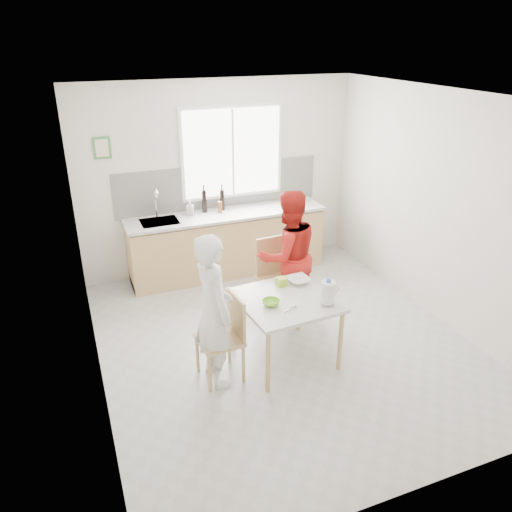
{
  "coord_description": "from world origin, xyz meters",
  "views": [
    {
      "loc": [
        -2.06,
        -4.38,
        3.25
      ],
      "look_at": [
        -0.25,
        0.2,
        1.03
      ],
      "focal_mm": 35.0,
      "sensor_mm": 36.0,
      "label": 1
    }
  ],
  "objects": [
    {
      "name": "ground",
      "position": [
        0.0,
        0.0,
        0.0
      ],
      "size": [
        4.5,
        4.5,
        0.0
      ],
      "primitive_type": "plane",
      "color": "#B7B7B2",
      "rests_on": "ground"
    },
    {
      "name": "room_shell",
      "position": [
        0.0,
        0.0,
        1.64
      ],
      "size": [
        4.5,
        4.5,
        4.5
      ],
      "color": "silver",
      "rests_on": "ground"
    },
    {
      "name": "window",
      "position": [
        0.2,
        2.23,
        1.7
      ],
      "size": [
        1.5,
        0.06,
        1.3
      ],
      "color": "white",
      "rests_on": "room_shell"
    },
    {
      "name": "backsplash",
      "position": [
        0.0,
        2.24,
        1.23
      ],
      "size": [
        3.0,
        0.02,
        0.65
      ],
      "primitive_type": "cube",
      "color": "white",
      "rests_on": "room_shell"
    },
    {
      "name": "picture_frame",
      "position": [
        -1.55,
        2.23,
        1.9
      ],
      "size": [
        0.22,
        0.03,
        0.28
      ],
      "color": "#3F8B41",
      "rests_on": "room_shell"
    },
    {
      "name": "kitchen_counter",
      "position": [
        -0.0,
        1.95,
        0.42
      ],
      "size": [
        2.84,
        0.64,
        1.37
      ],
      "color": "tan",
      "rests_on": "ground"
    },
    {
      "name": "dining_table",
      "position": [
        -0.11,
        -0.3,
        0.66
      ],
      "size": [
        1.02,
        1.02,
        0.73
      ],
      "rotation": [
        0.0,
        0.0,
        0.07
      ],
      "color": "silver",
      "rests_on": "ground"
    },
    {
      "name": "chair_left",
      "position": [
        -0.79,
        -0.35,
        0.5
      ],
      "size": [
        0.45,
        0.45,
        0.9
      ],
      "rotation": [
        0.0,
        0.0,
        -1.5
      ],
      "color": "tan",
      "rests_on": "ground"
    },
    {
      "name": "chair_far",
      "position": [
        0.17,
        0.55,
        0.56
      ],
      "size": [
        0.5,
        0.5,
        1.01
      ],
      "rotation": [
        0.0,
        0.0,
        0.07
      ],
      "color": "tan",
      "rests_on": "ground"
    },
    {
      "name": "person_white",
      "position": [
        -0.91,
        -0.36,
        0.8
      ],
      "size": [
        0.42,
        0.61,
        1.59
      ],
      "primitive_type": "imported",
      "rotation": [
        0.0,
        0.0,
        1.64
      ],
      "color": "white",
      "rests_on": "ground"
    },
    {
      "name": "person_red",
      "position": [
        0.28,
        0.5,
        0.81
      ],
      "size": [
        0.83,
        0.67,
        1.62
      ],
      "primitive_type": "imported",
      "rotation": [
        0.0,
        0.0,
        3.22
      ],
      "color": "red",
      "rests_on": "ground"
    },
    {
      "name": "bowl_green",
      "position": [
        -0.31,
        -0.37,
        0.76
      ],
      "size": [
        0.19,
        0.19,
        0.06
      ],
      "primitive_type": "imported",
      "rotation": [
        0.0,
        0.0,
        0.07
      ],
      "color": "#80CE2F",
      "rests_on": "dining_table"
    },
    {
      "name": "bowl_white",
      "position": [
        0.17,
        -0.03,
        0.76
      ],
      "size": [
        0.25,
        0.25,
        0.06
      ],
      "primitive_type": "imported",
      "rotation": [
        0.0,
        0.0,
        0.07
      ],
      "color": "white",
      "rests_on": "dining_table"
    },
    {
      "name": "milk_jug",
      "position": [
        0.23,
        -0.56,
        0.87
      ],
      "size": [
        0.2,
        0.15,
        0.26
      ],
      "rotation": [
        0.0,
        0.0,
        0.07
      ],
      "color": "white",
      "rests_on": "dining_table"
    },
    {
      "name": "green_box",
      "position": [
        -0.03,
        -0.02,
        0.78
      ],
      "size": [
        0.11,
        0.11,
        0.09
      ],
      "primitive_type": "cube",
      "rotation": [
        0.0,
        0.0,
        0.07
      ],
      "color": "#9CBB2B",
      "rests_on": "dining_table"
    },
    {
      "name": "spoon",
      "position": [
        -0.18,
        -0.53,
        0.74
      ],
      "size": [
        0.15,
        0.08,
        0.01
      ],
      "primitive_type": "cylinder",
      "rotation": [
        0.0,
        1.57,
        0.42
      ],
      "color": "#A5A5AA",
      "rests_on": "dining_table"
    },
    {
      "name": "cutting_board",
      "position": [
        1.01,
        1.96,
        0.93
      ],
      "size": [
        0.37,
        0.28,
        0.01
      ],
      "primitive_type": "cube",
      "rotation": [
        0.0,
        0.0,
        0.09
      ],
      "color": "#79C92E",
      "rests_on": "kitchen_counter"
    },
    {
      "name": "wine_bottle_a",
      "position": [
        -0.27,
        2.1,
        1.08
      ],
      "size": [
        0.07,
        0.07,
        0.32
      ],
      "primitive_type": "cylinder",
      "color": "black",
      "rests_on": "kitchen_counter"
    },
    {
      "name": "wine_bottle_b",
      "position": [
        -0.01,
        2.1,
        1.07
      ],
      "size": [
        0.07,
        0.07,
        0.3
      ],
      "primitive_type": "cylinder",
      "color": "black",
      "rests_on": "kitchen_counter"
    },
    {
      "name": "jar_amber",
      "position": [
        -0.08,
        2.0,
        1.0
      ],
      "size": [
        0.06,
        0.06,
        0.16
      ],
      "primitive_type": "cylinder",
      "color": "brown",
      "rests_on": "kitchen_counter"
    },
    {
      "name": "soap_bottle",
      "position": [
        -0.49,
        2.06,
        1.02
      ],
      "size": [
        0.12,
        0.12,
        0.2
      ],
      "primitive_type": "imported",
      "rotation": [
        0.0,
        0.0,
        -0.42
      ],
      "color": "#999999",
      "rests_on": "kitchen_counter"
    }
  ]
}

